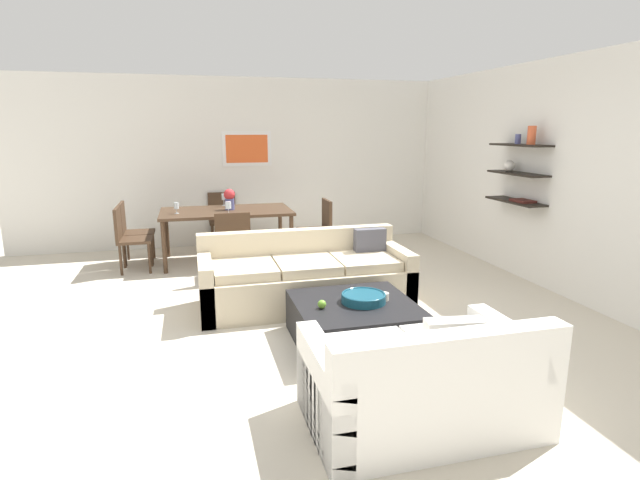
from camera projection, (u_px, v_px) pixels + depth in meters
ground_plane at (308, 315)px, 5.17m from camera, size 18.00×18.00×0.00m
back_wall_unit at (276, 162)px, 8.27m from camera, size 8.40×0.09×2.70m
right_wall_shelf_unit at (532, 174)px, 6.18m from camera, size 0.34×8.20×2.70m
sofa_beige at (306, 279)px, 5.43m from camera, size 2.26×0.90×0.78m
loveseat_white at (423, 383)px, 3.21m from camera, size 1.47×0.90×0.78m
coffee_table at (354, 323)px, 4.47m from camera, size 1.06×1.05×0.38m
decorative_bowl at (363, 297)px, 4.43m from camera, size 0.40×0.40×0.08m
candle_jar at (384, 297)px, 4.49m from camera, size 0.09×0.09×0.07m
apple_on_coffee_table at (322, 304)px, 4.28m from camera, size 0.07×0.07×0.07m
dining_table at (226, 215)px, 7.15m from camera, size 1.85×1.03×0.75m
dining_chair_foot at (232, 240)px, 6.32m from camera, size 0.44×0.44×0.88m
dining_chair_right_near at (319, 225)px, 7.30m from camera, size 0.44×0.44×0.88m
dining_chair_left_far at (131, 228)px, 7.08m from camera, size 0.44×0.44×0.88m
dining_chair_head at (223, 216)px, 8.06m from camera, size 0.44×0.44×0.88m
dining_chair_left_near at (128, 235)px, 6.64m from camera, size 0.44×0.44×0.88m
wine_glass_foot at (228, 206)px, 6.67m from camera, size 0.08×0.08×0.19m
wine_glass_left_near at (176, 206)px, 6.82m from camera, size 0.07×0.07×0.16m
wine_glass_head at (224, 197)px, 7.53m from camera, size 0.06×0.06×0.18m
centerpiece_vase at (229, 199)px, 7.14m from camera, size 0.16×0.16×0.30m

